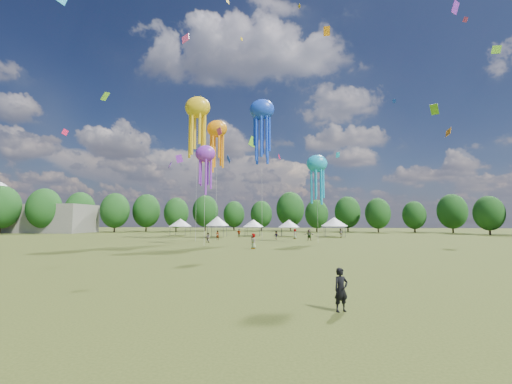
# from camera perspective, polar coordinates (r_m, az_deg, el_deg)

# --- Properties ---
(ground) EXTENTS (300.00, 300.00, 0.00)m
(ground) POSITION_cam_1_polar(r_m,az_deg,el_deg) (16.69, -18.24, -16.37)
(ground) COLOR #384416
(ground) RESTS_ON ground
(observer_main) EXTENTS (0.70, 0.61, 1.60)m
(observer_main) POSITION_cam_1_polar(r_m,az_deg,el_deg) (13.13, 14.52, -16.07)
(observer_main) COLOR black
(observer_main) RESTS_ON ground
(spectator_near) EXTENTS (0.91, 0.83, 1.52)m
(spectator_near) POSITION_cam_1_polar(r_m,az_deg,el_deg) (51.78, -8.34, -7.85)
(spectator_near) COLOR gray
(spectator_near) RESTS_ON ground
(spectators_far) EXTENTS (23.20, 29.08, 1.90)m
(spectators_far) POSITION_cam_1_polar(r_m,az_deg,el_deg) (58.82, 5.91, -7.40)
(spectators_far) COLOR gray
(spectators_far) RESTS_ON ground
(festival_tents) EXTENTS (39.35, 10.73, 4.34)m
(festival_tents) POSITION_cam_1_polar(r_m,az_deg,el_deg) (71.67, 0.28, -5.29)
(festival_tents) COLOR #47474C
(festival_tents) RESTS_ON ground
(show_kites) EXTENTS (24.02, 14.47, 25.02)m
(show_kites) POSITION_cam_1_polar(r_m,az_deg,el_deg) (56.57, -3.79, 10.13)
(show_kites) COLOR orange
(show_kites) RESTS_ON ground
(small_kites) EXTENTS (72.75, 53.70, 42.53)m
(small_kites) POSITION_cam_1_polar(r_m,az_deg,el_deg) (62.42, -1.70, 20.37)
(small_kites) COLOR orange
(small_kites) RESTS_ON ground
(treeline) EXTENTS (201.57, 95.24, 13.43)m
(treeline) POSITION_cam_1_polar(r_m,az_deg,el_deg) (78.16, -0.96, -2.70)
(treeline) COLOR #38281C
(treeline) RESTS_ON ground
(hangar) EXTENTS (40.00, 12.00, 8.00)m
(hangar) POSITION_cam_1_polar(r_m,az_deg,el_deg) (117.30, -35.40, -3.79)
(hangar) COLOR gray
(hangar) RESTS_ON ground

